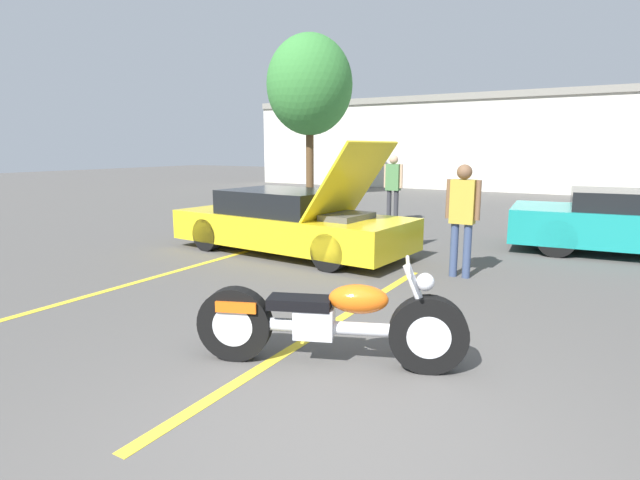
# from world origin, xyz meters

# --- Properties ---
(ground_plane) EXTENTS (80.00, 80.00, 0.00)m
(ground_plane) POSITION_xyz_m (0.00, 0.00, 0.00)
(ground_plane) COLOR #514F4C
(parking_stripe_foreground) EXTENTS (0.12, 5.60, 0.01)m
(parking_stripe_foreground) POSITION_xyz_m (-4.62, 2.00, 0.00)
(parking_stripe_foreground) COLOR yellow
(parking_stripe_foreground) RESTS_ON ground
(parking_stripe_middle) EXTENTS (0.12, 5.60, 0.01)m
(parking_stripe_middle) POSITION_xyz_m (-1.25, 2.00, 0.00)
(parking_stripe_middle) COLOR yellow
(parking_stripe_middle) RESTS_ON ground
(far_building) EXTENTS (32.00, 4.20, 4.40)m
(far_building) POSITION_xyz_m (0.00, 22.73, 2.34)
(far_building) COLOR beige
(far_building) RESTS_ON ground
(tree_background) EXTENTS (3.46, 3.46, 6.44)m
(tree_background) POSITION_xyz_m (-9.52, 15.13, 4.43)
(tree_background) COLOR brown
(tree_background) RESTS_ON ground
(motorcycle) EXTENTS (2.36, 1.11, 0.99)m
(motorcycle) POSITION_xyz_m (-0.76, 1.10, 0.41)
(motorcycle) COLOR black
(motorcycle) RESTS_ON ground
(show_car_hood_open) EXTENTS (4.76, 2.18, 2.08)m
(show_car_hood_open) POSITION_xyz_m (-3.82, 5.10, 0.58)
(show_car_hood_open) COLOR yellow
(show_car_hood_open) RESTS_ON ground
(parked_car_left_row) EXTENTS (4.58, 2.27, 1.19)m
(parked_car_left_row) POSITION_xyz_m (1.84, 8.19, 0.59)
(parked_car_left_row) COLOR teal
(parked_car_left_row) RESTS_ON ground
(spectator_by_show_car) EXTENTS (0.52, 0.23, 1.78)m
(spectator_by_show_car) POSITION_xyz_m (-3.61, 9.65, 1.07)
(spectator_by_show_car) COLOR #333338
(spectator_by_show_car) RESTS_ON ground
(spectator_midground) EXTENTS (0.52, 0.23, 1.73)m
(spectator_midground) POSITION_xyz_m (-0.56, 4.89, 1.03)
(spectator_midground) COLOR #38476B
(spectator_midground) RESTS_ON ground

